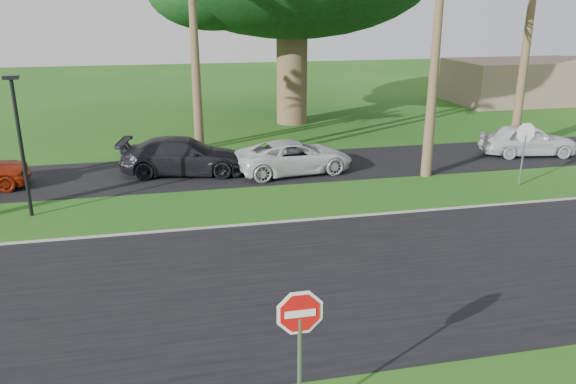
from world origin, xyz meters
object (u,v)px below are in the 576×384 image
(car_dark, at_px, (184,156))
(car_pickup, at_px, (528,140))
(car_minivan, at_px, (294,157))
(stop_sign_far, at_px, (525,141))
(stop_sign_near, at_px, (300,331))

(car_dark, relative_size, car_pickup, 1.21)
(car_minivan, distance_m, car_pickup, 11.32)
(car_dark, xyz_separation_m, car_minivan, (4.52, -0.83, -0.08))
(stop_sign_far, bearing_deg, car_pickup, -127.29)
(stop_sign_near, relative_size, stop_sign_far, 1.00)
(stop_sign_far, relative_size, car_minivan, 0.54)
(stop_sign_near, distance_m, stop_sign_far, 15.91)
(car_dark, bearing_deg, car_minivan, -90.80)
(stop_sign_far, bearing_deg, stop_sign_near, 43.73)
(stop_sign_near, height_order, stop_sign_far, same)
(car_pickup, bearing_deg, car_minivan, 101.81)
(stop_sign_near, bearing_deg, car_minivan, 77.38)
(car_pickup, bearing_deg, stop_sign_far, 152.15)
(stop_sign_near, distance_m, car_pickup, 20.97)
(stop_sign_near, height_order, car_minivan, stop_sign_near)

